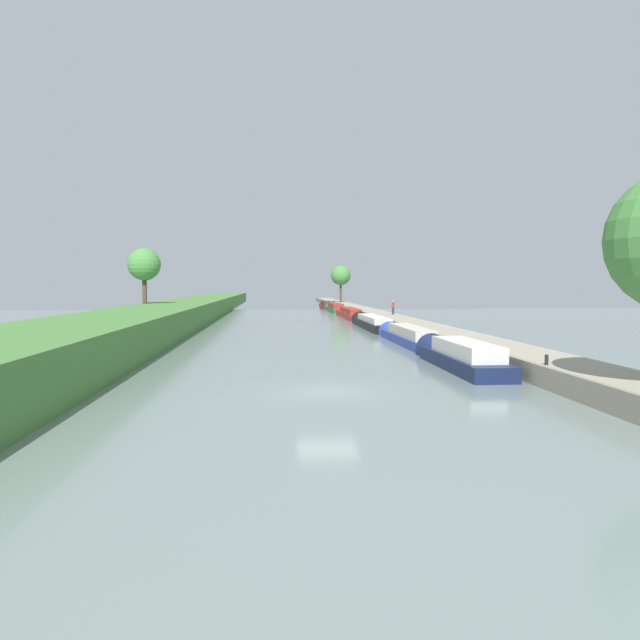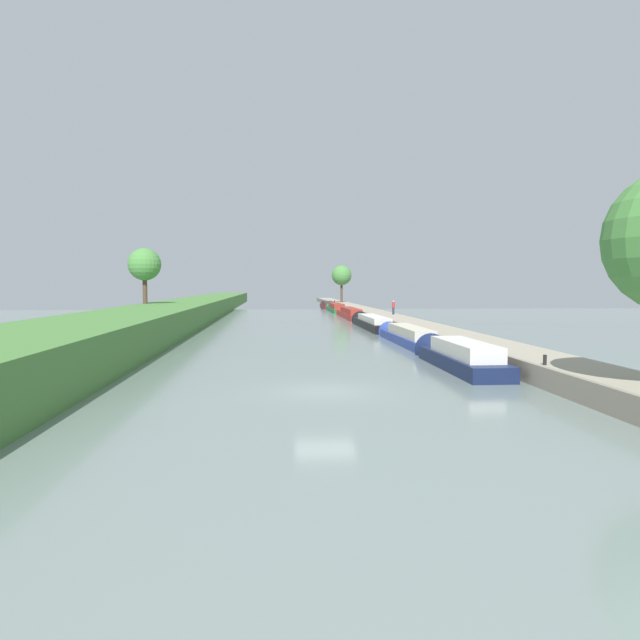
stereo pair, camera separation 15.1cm
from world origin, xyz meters
The scene contains 14 objects.
ground_plane centered at (0.00, 0.00, 0.00)m, with size 160.00×160.00×0.00m, color slate.
right_towpath centered at (11.11, 0.00, 0.45)m, with size 3.40×260.00×0.90m.
stone_quay centered at (9.28, 0.00, 0.48)m, with size 0.25×260.00×0.95m.
narrowboat_navy centered at (7.65, 6.38, 0.60)m, with size 2.14×10.75×2.15m.
narrowboat_blue centered at (7.86, 19.12, 0.54)m, with size 1.87×13.78×1.91m.
narrowboat_black centered at (7.81, 34.78, 0.54)m, with size 2.04×16.04×1.94m.
narrowboat_red centered at (7.88, 52.56, 0.57)m, with size 1.82×16.99×1.86m.
narrowboat_green centered at (7.87, 70.33, 0.58)m, with size 1.99×15.06×2.03m.
narrowboat_maroon centered at (7.81, 84.30, 0.55)m, with size 2.08×11.58×1.99m.
tree_rightbank_midnear centered at (11.39, 91.68, 6.28)m, with size 4.01×4.01×7.43m.
tree_leftbank_downstream centered at (-16.42, 41.44, 6.63)m, with size 3.60×3.60×6.17m.
person_walking centered at (11.92, 43.35, 1.78)m, with size 0.34×0.34×1.66m.
mooring_bollard_near centered at (9.71, 0.55, 1.13)m, with size 0.16×0.16×0.45m.
mooring_bollard_far centered at (9.71, 89.03, 1.13)m, with size 0.16×0.16×0.45m.
Camera 1 is at (-2.22, -23.53, 4.41)m, focal length 32.24 mm.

